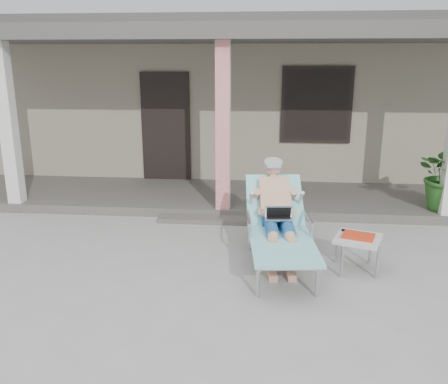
# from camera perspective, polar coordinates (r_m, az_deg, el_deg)

# --- Properties ---
(ground) EXTENTS (60.00, 60.00, 0.00)m
(ground) POSITION_cam_1_polar(r_m,az_deg,el_deg) (5.78, -2.14, -9.71)
(ground) COLOR #9E9E99
(ground) RESTS_ON ground
(house) EXTENTS (10.40, 5.40, 3.30)m
(house) POSITION_cam_1_polar(r_m,az_deg,el_deg) (11.72, 1.93, 11.68)
(house) COLOR gray
(house) RESTS_ON ground
(porch_deck) EXTENTS (10.00, 2.00, 0.15)m
(porch_deck) POSITION_cam_1_polar(r_m,az_deg,el_deg) (8.55, 0.43, -0.65)
(porch_deck) COLOR #605B56
(porch_deck) RESTS_ON ground
(porch_overhang) EXTENTS (10.00, 2.30, 2.85)m
(porch_overhang) POSITION_cam_1_polar(r_m,az_deg,el_deg) (8.16, 0.43, 17.85)
(porch_overhang) COLOR silver
(porch_overhang) RESTS_ON porch_deck
(porch_step) EXTENTS (2.00, 0.30, 0.07)m
(porch_step) POSITION_cam_1_polar(r_m,az_deg,el_deg) (7.47, -0.32, -3.39)
(porch_step) COLOR #605B56
(porch_step) RESTS_ON ground
(lounger) EXTENTS (0.93, 2.02, 1.28)m
(lounger) POSITION_cam_1_polar(r_m,az_deg,el_deg) (5.88, 6.59, -1.15)
(lounger) COLOR #B7B7BC
(lounger) RESTS_ON ground
(side_table) EXTENTS (0.66, 0.66, 0.46)m
(side_table) POSITION_cam_1_polar(r_m,az_deg,el_deg) (5.92, 15.81, -5.61)
(side_table) COLOR beige
(side_table) RESTS_ON ground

